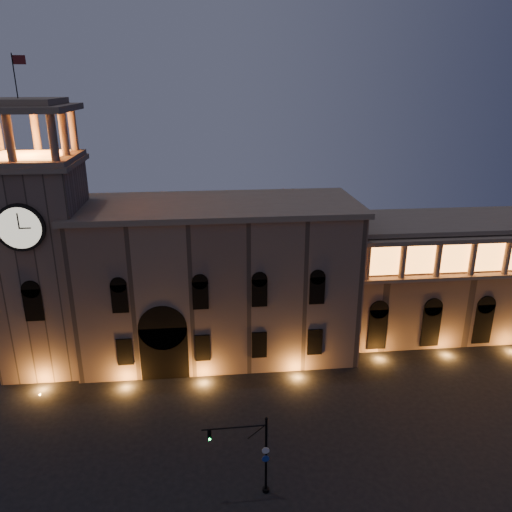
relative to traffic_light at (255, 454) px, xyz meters
The scene contains 5 objects.
ground 3.63m from the traffic_light, 72.14° to the left, with size 160.00×160.00×0.00m, color black.
government_building 23.08m from the traffic_light, 94.90° to the left, with size 30.80×12.80×17.60m.
clock_tower 30.88m from the traffic_light, 133.48° to the left, with size 9.80×9.80×32.40m.
colonnade_wing 40.54m from the traffic_light, 37.19° to the left, with size 40.60×11.50×14.50m.
traffic_light is the anchor object (origin of this frame).
Camera 1 is at (-3.22, -30.52, 29.95)m, focal length 35.00 mm.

